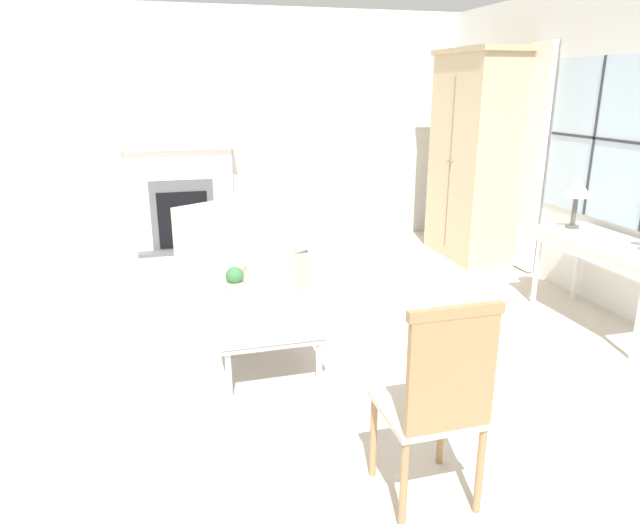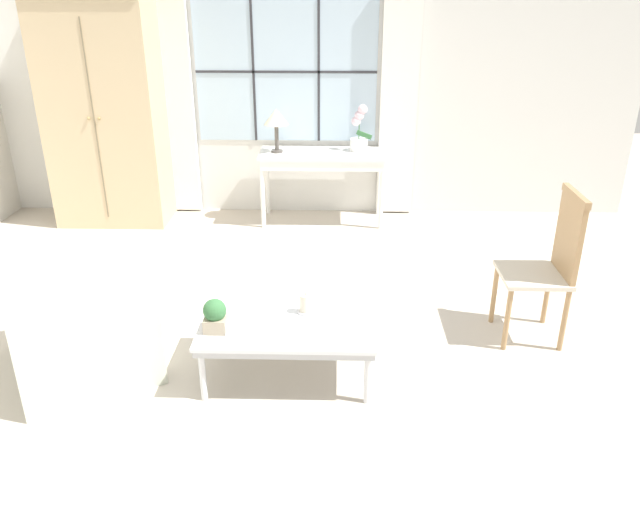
% 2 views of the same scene
% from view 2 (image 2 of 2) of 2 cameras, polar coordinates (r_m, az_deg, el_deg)
% --- Properties ---
extents(ground_plane, '(14.00, 14.00, 0.00)m').
position_cam_2_polar(ground_plane, '(4.23, -5.84, -8.83)').
color(ground_plane, '#BCB2A3').
extents(wall_back_windowed, '(7.20, 0.14, 2.80)m').
position_cam_2_polar(wall_back_windowed, '(6.62, -3.08, 16.22)').
color(wall_back_windowed, silver).
rests_on(wall_back_windowed, ground_plane).
extents(armoire, '(1.18, 0.65, 2.31)m').
position_cam_2_polar(armoire, '(6.69, -19.12, 13.09)').
color(armoire, tan).
rests_on(armoire, ground_plane).
extents(console_table, '(1.27, 0.51, 0.73)m').
position_cam_2_polar(console_table, '(6.42, 0.23, 9.28)').
color(console_table, white).
rests_on(console_table, ground_plane).
extents(table_lamp, '(0.25, 0.25, 0.44)m').
position_cam_2_polar(table_lamp, '(6.34, -4.03, 12.95)').
color(table_lamp, '#4C4742').
rests_on(table_lamp, console_table).
extents(potted_orchid, '(0.22, 0.18, 0.46)m').
position_cam_2_polar(potted_orchid, '(6.43, 3.59, 11.73)').
color(potted_orchid, white).
rests_on(potted_orchid, console_table).
extents(armchair_upholstered, '(1.18, 1.22, 0.87)m').
position_cam_2_polar(armchair_upholstered, '(4.28, -21.56, -5.59)').
color(armchair_upholstered, beige).
rests_on(armchair_upholstered, ground_plane).
extents(side_chair_wooden, '(0.44, 0.44, 1.07)m').
position_cam_2_polar(side_chair_wooden, '(4.48, 20.33, 0.29)').
color(side_chair_wooden, beige).
rests_on(side_chair_wooden, ground_plane).
extents(coffee_table, '(1.08, 0.70, 0.38)m').
position_cam_2_polar(coffee_table, '(3.91, -2.95, -5.88)').
color(coffee_table, silver).
rests_on(coffee_table, ground_plane).
extents(potted_plant_small, '(0.14, 0.14, 0.21)m').
position_cam_2_polar(potted_plant_small, '(3.78, -9.58, -4.82)').
color(potted_plant_small, tan).
rests_on(potted_plant_small, coffee_table).
extents(pillar_candle, '(0.10, 0.10, 0.14)m').
position_cam_2_polar(pillar_candle, '(3.94, -1.34, -3.90)').
color(pillar_candle, silver).
rests_on(pillar_candle, coffee_table).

